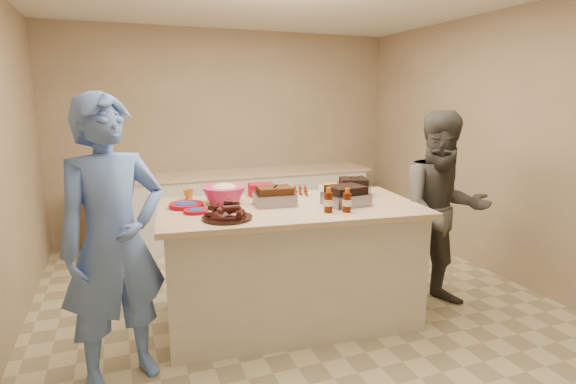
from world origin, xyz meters
name	(u,v)px	position (x,y,z in m)	size (l,w,h in m)	color
room	(301,310)	(0.00, 0.00, 0.00)	(4.50, 5.00, 2.70)	tan
back_counter	(237,206)	(0.00, 2.20, 0.45)	(3.60, 0.64, 0.90)	silver
island	(290,318)	(-0.15, -0.10, 0.00)	(2.08, 1.09, 0.98)	silver
rib_platter	(227,219)	(-0.72, -0.33, 0.98)	(0.36, 0.36, 0.15)	#390D0A
pulled_pork_tray	(275,205)	(-0.26, -0.05, 0.98)	(0.32, 0.24, 0.10)	#47230F
brisket_tray	(346,205)	(0.28, -0.25, 0.98)	(0.32, 0.27, 0.10)	black
roasting_pan	(353,195)	(0.51, 0.05, 0.98)	(0.27, 0.27, 0.11)	gray
coleslaw_bowl	(224,204)	(-0.63, 0.14, 0.98)	(0.36, 0.36, 0.25)	#CA235C
sausage_plate	(295,195)	(0.04, 0.25, 0.98)	(0.28, 0.28, 0.05)	silver
mac_cheese_dish	(339,192)	(0.46, 0.21, 0.98)	(0.32, 0.23, 0.08)	orange
bbq_bottle_a	(328,212)	(0.04, -0.41, 0.98)	(0.06, 0.06, 0.19)	#431303
bbq_bottle_b	(347,212)	(0.18, -0.46, 0.98)	(0.06, 0.06, 0.18)	#431303
mustard_bottle	(262,201)	(-0.31, 0.13, 0.98)	(0.05, 0.05, 0.12)	#E5C900
sauce_bowl	(276,198)	(-0.17, 0.19, 0.98)	(0.13, 0.04, 0.13)	silver
plate_stack_large	(186,207)	(-0.94, 0.13, 0.98)	(0.27, 0.27, 0.03)	#9A0616
plate_stack_small	(196,213)	(-0.90, -0.07, 0.98)	(0.19, 0.19, 0.03)	#9A0616
plastic_cup	(189,199)	(-0.88, 0.42, 0.98)	(0.09, 0.08, 0.09)	#A66713
basket_stack	(261,195)	(-0.25, 0.34, 0.98)	(0.22, 0.16, 0.11)	#9A0616
guest_blue	(125,377)	(-1.48, -0.48, 0.00)	(0.68, 1.87, 0.45)	#587FD6
guest_gray	(435,303)	(1.19, -0.32, 0.00)	(0.84, 1.73, 0.66)	#4D4B45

